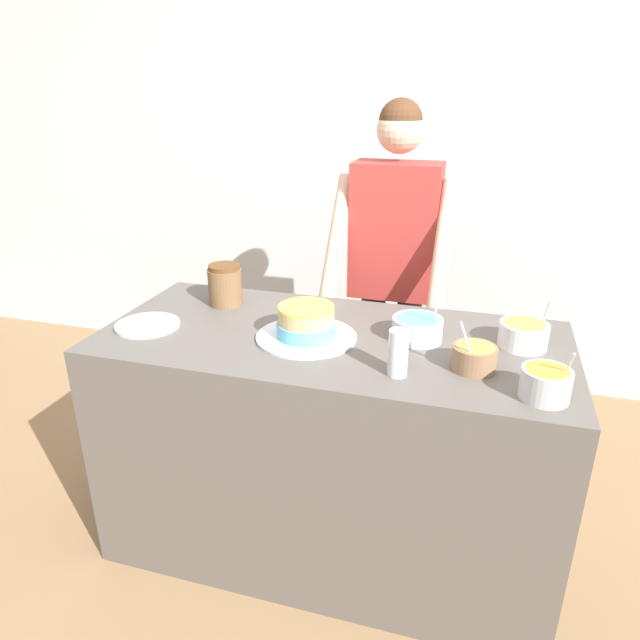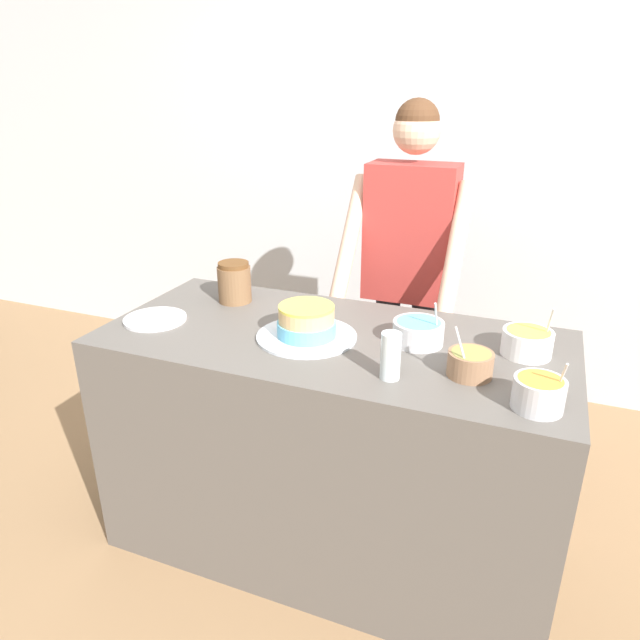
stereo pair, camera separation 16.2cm
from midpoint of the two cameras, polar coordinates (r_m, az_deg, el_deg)
ground_plane at (r=2.24m, az=-0.40°, el=-26.93°), size 14.00×14.00×0.00m
wall_back at (r=3.36m, az=12.54°, el=15.16°), size 10.00×0.05×2.60m
counter at (r=2.20m, az=3.31°, el=-12.33°), size 1.62×0.74×0.89m
person_baker at (r=2.60m, az=10.64°, el=6.48°), size 0.52×0.46×1.65m
cake at (r=1.94m, az=1.02°, el=-0.49°), size 0.35×0.35×0.12m
frosting_bowl_yellow at (r=1.97m, az=22.25°, el=-2.05°), size 0.16×0.16×0.18m
frosting_bowl_olive at (r=1.78m, az=17.34°, el=-4.16°), size 0.14×0.14×0.17m
frosting_bowl_orange at (r=1.67m, az=23.68°, el=-6.73°), size 0.14×0.14×0.16m
frosting_bowl_blue at (r=1.95m, az=12.15°, el=-1.17°), size 0.17×0.17×0.17m
drinking_glass at (r=1.69m, az=9.80°, el=-3.61°), size 0.06×0.06×0.14m
ceramic_plate at (r=2.17m, az=-14.14°, el=0.05°), size 0.23×0.23×0.01m
stoneware_jar at (r=2.28m, az=-6.56°, el=3.74°), size 0.13×0.13×0.16m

